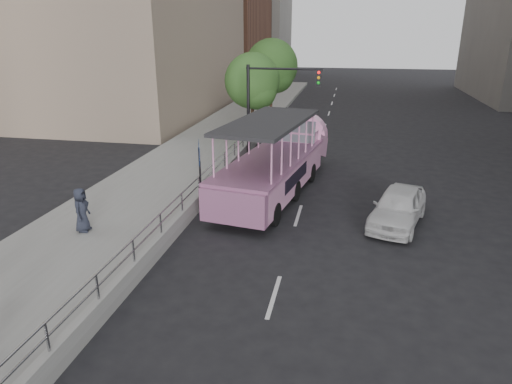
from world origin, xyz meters
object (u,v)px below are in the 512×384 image
(parking_sign, at_px, (200,167))
(duck_boat, at_px, (279,162))
(car, at_px, (398,207))
(traffic_signal, at_px, (269,96))
(street_tree_near, at_px, (254,83))
(pedestrian_far, at_px, (81,210))
(street_tree_far, at_px, (273,68))

(parking_sign, bearing_deg, duck_boat, 48.95)
(duck_boat, height_order, car, duck_boat)
(traffic_signal, relative_size, street_tree_near, 0.91)
(duck_boat, height_order, pedestrian_far, duck_boat)
(car, relative_size, pedestrian_far, 2.60)
(duck_boat, distance_m, street_tree_near, 9.77)
(car, bearing_deg, street_tree_near, 140.13)
(traffic_signal, bearing_deg, duck_boat, -75.52)
(car, relative_size, street_tree_near, 0.72)
(duck_boat, bearing_deg, parking_sign, -131.05)
(street_tree_near, bearing_deg, traffic_signal, -65.02)
(pedestrian_far, height_order, traffic_signal, traffic_signal)
(duck_boat, height_order, parking_sign, duck_boat)
(parking_sign, height_order, street_tree_far, street_tree_far)
(car, bearing_deg, duck_boat, 164.78)
(street_tree_near, height_order, street_tree_far, street_tree_far)
(street_tree_far, bearing_deg, duck_boat, -79.31)
(car, relative_size, parking_sign, 1.43)
(car, height_order, parking_sign, parking_sign)
(pedestrian_far, distance_m, street_tree_far, 22.02)
(pedestrian_far, bearing_deg, traffic_signal, -27.00)
(car, bearing_deg, traffic_signal, 143.23)
(parking_sign, relative_size, traffic_signal, 0.55)
(traffic_signal, height_order, street_tree_near, street_tree_near)
(duck_boat, relative_size, parking_sign, 3.72)
(pedestrian_far, bearing_deg, parking_sign, -49.15)
(car, relative_size, street_tree_far, 0.64)
(parking_sign, xyz_separation_m, street_tree_near, (-0.30, 12.06, 2.02))
(duck_boat, bearing_deg, street_tree_far, 100.69)
(parking_sign, distance_m, street_tree_far, 18.23)
(car, distance_m, parking_sign, 7.84)
(traffic_signal, bearing_deg, parking_sign, -98.52)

